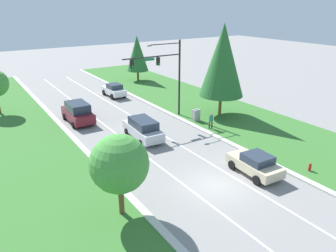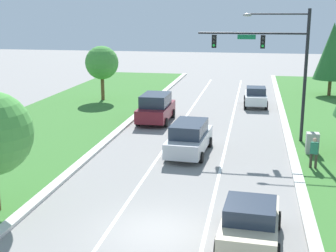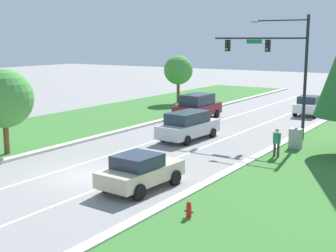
{
  "view_description": "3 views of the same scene",
  "coord_description": "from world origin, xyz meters",
  "px_view_note": "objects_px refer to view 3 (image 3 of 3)",
  "views": [
    {
      "loc": [
        -13.31,
        -14.58,
        11.69
      ],
      "look_at": [
        1.1,
        7.8,
        1.66
      ],
      "focal_mm": 35.0,
      "sensor_mm": 36.0,
      "label": 1
    },
    {
      "loc": [
        3.33,
        -15.6,
        7.95
      ],
      "look_at": [
        -1.26,
        9.1,
        1.82
      ],
      "focal_mm": 50.0,
      "sensor_mm": 36.0,
      "label": 2
    },
    {
      "loc": [
        15.45,
        -16.44,
        6.58
      ],
      "look_at": [
        0.37,
        6.69,
        1.49
      ],
      "focal_mm": 50.0,
      "sensor_mm": 36.0,
      "label": 3
    }
  ],
  "objects_px": {
    "white_sedan": "(309,105)",
    "fire_hydrant": "(189,211)",
    "traffic_signal_mast": "(279,58)",
    "champagne_sedan": "(140,171)",
    "oak_near_left_tree": "(4,98)",
    "oak_far_left_tree": "(178,70)",
    "utility_cabinet": "(296,139)",
    "burgundy_suv": "(198,106)",
    "pedestrian": "(277,142)",
    "silver_suv": "(188,125)"
  },
  "relations": [
    {
      "from": "traffic_signal_mast",
      "to": "fire_hydrant",
      "type": "distance_m",
      "value": 16.91
    },
    {
      "from": "traffic_signal_mast",
      "to": "fire_hydrant",
      "type": "bearing_deg",
      "value": -80.91
    },
    {
      "from": "traffic_signal_mast",
      "to": "silver_suv",
      "type": "height_order",
      "value": "traffic_signal_mast"
    },
    {
      "from": "pedestrian",
      "to": "silver_suv",
      "type": "bearing_deg",
      "value": 5.88
    },
    {
      "from": "champagne_sedan",
      "to": "silver_suv",
      "type": "xyz_separation_m",
      "value": [
        -3.59,
        10.25,
        0.14
      ]
    },
    {
      "from": "oak_far_left_tree",
      "to": "utility_cabinet",
      "type": "bearing_deg",
      "value": -39.11
    },
    {
      "from": "traffic_signal_mast",
      "to": "burgundy_suv",
      "type": "distance_m",
      "value": 10.08
    },
    {
      "from": "champagne_sedan",
      "to": "white_sedan",
      "type": "relative_size",
      "value": 1.02
    },
    {
      "from": "utility_cabinet",
      "to": "silver_suv",
      "type": "bearing_deg",
      "value": -170.64
    },
    {
      "from": "utility_cabinet",
      "to": "fire_hydrant",
      "type": "bearing_deg",
      "value": -88.54
    },
    {
      "from": "fire_hydrant",
      "to": "oak_near_left_tree",
      "type": "bearing_deg",
      "value": 168.73
    },
    {
      "from": "utility_cabinet",
      "to": "oak_near_left_tree",
      "type": "height_order",
      "value": "oak_near_left_tree"
    },
    {
      "from": "traffic_signal_mast",
      "to": "burgundy_suv",
      "type": "height_order",
      "value": "traffic_signal_mast"
    },
    {
      "from": "oak_far_left_tree",
      "to": "traffic_signal_mast",
      "type": "bearing_deg",
      "value": -37.26
    },
    {
      "from": "oak_near_left_tree",
      "to": "silver_suv",
      "type": "bearing_deg",
      "value": 55.1
    },
    {
      "from": "burgundy_suv",
      "to": "oak_far_left_tree",
      "type": "xyz_separation_m",
      "value": [
        -6.58,
        7.5,
        2.41
      ]
    },
    {
      "from": "utility_cabinet",
      "to": "fire_hydrant",
      "type": "distance_m",
      "value": 13.37
    },
    {
      "from": "champagne_sedan",
      "to": "white_sedan",
      "type": "xyz_separation_m",
      "value": [
        0.11,
        25.0,
        0.06
      ]
    },
    {
      "from": "silver_suv",
      "to": "pedestrian",
      "type": "xyz_separation_m",
      "value": [
        6.71,
        -1.54,
        -0.03
      ]
    },
    {
      "from": "silver_suv",
      "to": "oak_far_left_tree",
      "type": "relative_size",
      "value": 1.03
    },
    {
      "from": "traffic_signal_mast",
      "to": "utility_cabinet",
      "type": "xyz_separation_m",
      "value": [
        2.21,
        -2.57,
        -4.74
      ]
    },
    {
      "from": "white_sedan",
      "to": "fire_hydrant",
      "type": "bearing_deg",
      "value": -83.97
    },
    {
      "from": "silver_suv",
      "to": "fire_hydrant",
      "type": "xyz_separation_m",
      "value": [
        7.28,
        -12.22,
        -0.62
      ]
    },
    {
      "from": "champagne_sedan",
      "to": "silver_suv",
      "type": "height_order",
      "value": "silver_suv"
    },
    {
      "from": "white_sedan",
      "to": "pedestrian",
      "type": "distance_m",
      "value": 16.57
    },
    {
      "from": "burgundy_suv",
      "to": "fire_hydrant",
      "type": "bearing_deg",
      "value": -61.43
    },
    {
      "from": "white_sedan",
      "to": "oak_near_left_tree",
      "type": "xyz_separation_m",
      "value": [
        -10.3,
        -24.21,
        2.42
      ]
    },
    {
      "from": "traffic_signal_mast",
      "to": "white_sedan",
      "type": "relative_size",
      "value": 1.96
    },
    {
      "from": "pedestrian",
      "to": "champagne_sedan",
      "type": "bearing_deg",
      "value": 89.09
    },
    {
      "from": "burgundy_suv",
      "to": "pedestrian",
      "type": "bearing_deg",
      "value": -41.62
    },
    {
      "from": "utility_cabinet",
      "to": "white_sedan",
      "type": "bearing_deg",
      "value": 103.36
    },
    {
      "from": "traffic_signal_mast",
      "to": "oak_near_left_tree",
      "type": "relative_size",
      "value": 1.63
    },
    {
      "from": "burgundy_suv",
      "to": "oak_far_left_tree",
      "type": "distance_m",
      "value": 10.26
    },
    {
      "from": "pedestrian",
      "to": "traffic_signal_mast",
      "type": "bearing_deg",
      "value": -50.51
    },
    {
      "from": "champagne_sedan",
      "to": "pedestrian",
      "type": "relative_size",
      "value": 2.53
    },
    {
      "from": "fire_hydrant",
      "to": "oak_near_left_tree",
      "type": "distance_m",
      "value": 14.45
    },
    {
      "from": "white_sedan",
      "to": "utility_cabinet",
      "type": "height_order",
      "value": "white_sedan"
    },
    {
      "from": "burgundy_suv",
      "to": "fire_hydrant",
      "type": "relative_size",
      "value": 7.09
    },
    {
      "from": "champagne_sedan",
      "to": "oak_near_left_tree",
      "type": "distance_m",
      "value": 10.52
    },
    {
      "from": "traffic_signal_mast",
      "to": "white_sedan",
      "type": "height_order",
      "value": "traffic_signal_mast"
    },
    {
      "from": "champagne_sedan",
      "to": "oak_near_left_tree",
      "type": "xyz_separation_m",
      "value": [
        -10.19,
        0.8,
        2.48
      ]
    },
    {
      "from": "silver_suv",
      "to": "utility_cabinet",
      "type": "xyz_separation_m",
      "value": [
        6.94,
        1.14,
        -0.33
      ]
    },
    {
      "from": "burgundy_suv",
      "to": "traffic_signal_mast",
      "type": "bearing_deg",
      "value": -24.87
    },
    {
      "from": "utility_cabinet",
      "to": "pedestrian",
      "type": "distance_m",
      "value": 2.71
    },
    {
      "from": "white_sedan",
      "to": "utility_cabinet",
      "type": "xyz_separation_m",
      "value": [
        3.23,
        -13.61,
        -0.25
      ]
    },
    {
      "from": "silver_suv",
      "to": "oak_near_left_tree",
      "type": "relative_size",
      "value": 1.03
    },
    {
      "from": "silver_suv",
      "to": "white_sedan",
      "type": "xyz_separation_m",
      "value": [
        3.7,
        14.75,
        -0.08
      ]
    },
    {
      "from": "burgundy_suv",
      "to": "white_sedan",
      "type": "relative_size",
      "value": 1.19
    },
    {
      "from": "white_sedan",
      "to": "oak_far_left_tree",
      "type": "height_order",
      "value": "oak_far_left_tree"
    },
    {
      "from": "pedestrian",
      "to": "oak_near_left_tree",
      "type": "relative_size",
      "value": 0.34
    }
  ]
}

